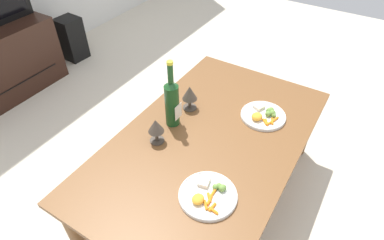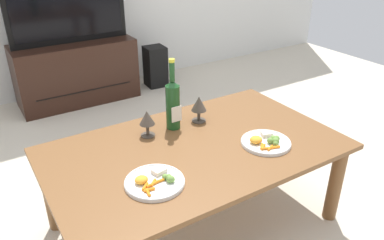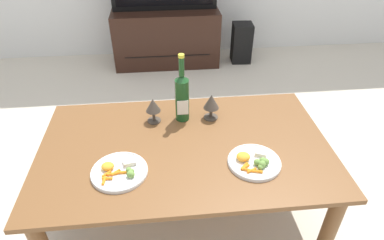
% 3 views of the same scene
% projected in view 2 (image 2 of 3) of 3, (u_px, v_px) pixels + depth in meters
% --- Properties ---
extents(ground_plane, '(6.40, 6.40, 0.00)m').
position_uv_depth(ground_plane, '(195.00, 221.00, 2.01)').
color(ground_plane, beige).
extents(dining_table, '(1.40, 0.84, 0.46)m').
position_uv_depth(dining_table, '(195.00, 158.00, 1.83)').
color(dining_table, brown).
rests_on(dining_table, ground_plane).
extents(tv_stand, '(1.01, 0.43, 0.53)m').
position_uv_depth(tv_stand, '(76.00, 72.00, 3.32)').
color(tv_stand, black).
rests_on(tv_stand, ground_plane).
extents(tv_screen, '(0.97, 0.05, 0.59)m').
position_uv_depth(tv_screen, '(67.00, 6.00, 3.06)').
color(tv_screen, black).
rests_on(tv_screen, tv_stand).
extents(floor_speaker, '(0.20, 0.20, 0.39)m').
position_uv_depth(floor_speaker, '(155.00, 66.00, 3.67)').
color(floor_speaker, black).
rests_on(floor_speaker, ground_plane).
extents(wine_bottle, '(0.07, 0.07, 0.37)m').
position_uv_depth(wine_bottle, '(173.00, 102.00, 1.91)').
color(wine_bottle, '#19471E').
rests_on(wine_bottle, dining_table).
extents(goblet_left, '(0.08, 0.08, 0.14)m').
position_uv_depth(goblet_left, '(147.00, 119.00, 1.85)').
color(goblet_left, '#473D33').
rests_on(goblet_left, dining_table).
extents(goblet_right, '(0.08, 0.08, 0.14)m').
position_uv_depth(goblet_right, '(199.00, 105.00, 2.00)').
color(goblet_right, '#473D33').
rests_on(goblet_right, dining_table).
extents(dinner_plate_left, '(0.25, 0.25, 0.04)m').
position_uv_depth(dinner_plate_left, '(155.00, 181.00, 1.53)').
color(dinner_plate_left, white).
rests_on(dinner_plate_left, dining_table).
extents(dinner_plate_right, '(0.24, 0.24, 0.05)m').
position_uv_depth(dinner_plate_right, '(266.00, 142.00, 1.82)').
color(dinner_plate_right, white).
rests_on(dinner_plate_right, dining_table).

